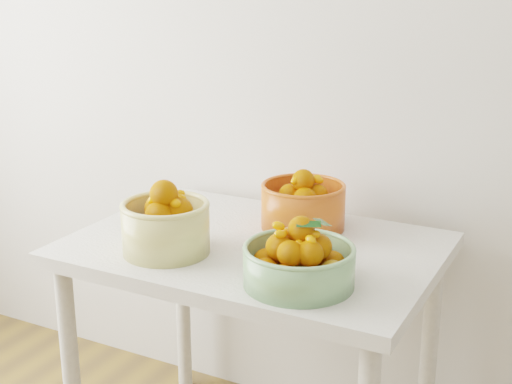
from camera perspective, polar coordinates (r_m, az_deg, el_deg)
table at (r=2.02m, az=-0.13°, el=-6.62°), size 1.00×0.70×0.75m
bowl_cream at (r=1.90m, az=-7.25°, el=-2.62°), size 0.24×0.24×0.20m
bowl_green at (r=1.70m, az=3.44°, el=-5.60°), size 0.32×0.32×0.17m
bowl_orange at (r=2.08m, az=3.76°, el=-1.01°), size 0.32×0.32×0.18m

